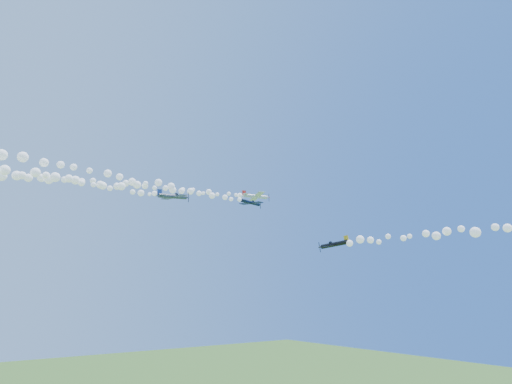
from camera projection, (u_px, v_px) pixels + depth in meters
plane_white at (256, 196)px, 105.97m from camera, size 7.37×7.79×2.26m
smoke_trail_white at (73, 181)px, 90.70m from camera, size 76.99×22.10×3.09m
plane_navy at (251, 203)px, 99.06m from camera, size 6.54×6.94×2.22m
smoke_trail_navy at (58, 165)px, 69.96m from camera, size 82.02×12.41×2.62m
plane_grey at (174, 196)px, 82.03m from camera, size 7.14×7.45×1.95m
plane_black at (334, 245)px, 71.13m from camera, size 6.65×6.36×2.34m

